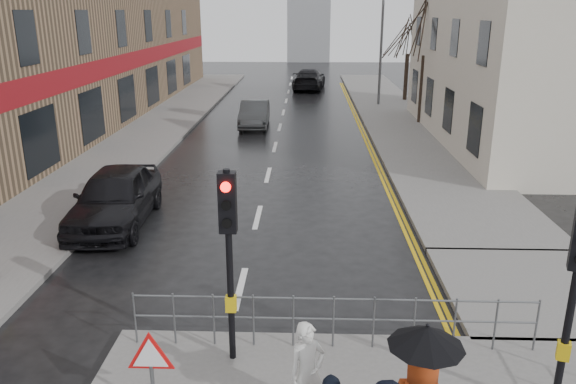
{
  "coord_description": "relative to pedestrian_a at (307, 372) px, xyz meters",
  "views": [
    {
      "loc": [
        1.45,
        -8.15,
        5.89
      ],
      "look_at": [
        0.98,
        5.25,
        1.53
      ],
      "focal_mm": 35.0,
      "sensor_mm": 36.0,
      "label": 1
    }
  ],
  "objects": [
    {
      "name": "ground",
      "position": [
        -1.49,
        1.26,
        -0.92
      ],
      "size": [
        120.0,
        120.0,
        0.0
      ],
      "primitive_type": "plane",
      "color": "black",
      "rests_on": "ground"
    },
    {
      "name": "left_pavement",
      "position": [
        -7.99,
        24.26,
        -0.85
      ],
      "size": [
        4.0,
        44.0,
        0.14
      ],
      "primitive_type": "cube",
      "color": "#605E5B",
      "rests_on": "ground"
    },
    {
      "name": "right_pavement",
      "position": [
        5.01,
        26.26,
        -0.85
      ],
      "size": [
        4.0,
        40.0,
        0.14
      ],
      "primitive_type": "cube",
      "color": "#605E5B",
      "rests_on": "ground"
    },
    {
      "name": "pavement_bridge_right",
      "position": [
        5.01,
        4.26,
        -0.85
      ],
      "size": [
        4.0,
        4.2,
        0.14
      ],
      "primitive_type": "cube",
      "color": "#605E5B",
      "rests_on": "ground"
    },
    {
      "name": "building_left_terrace",
      "position": [
        -13.49,
        23.26,
        4.08
      ],
      "size": [
        8.0,
        42.0,
        10.0
      ],
      "primitive_type": "cube",
      "color": "brown",
      "rests_on": "ground"
    },
    {
      "name": "building_right_cream",
      "position": [
        10.51,
        19.26,
        3.86
      ],
      "size": [
        9.0,
        16.4,
        10.1
      ],
      "color": "beige",
      "rests_on": "ground"
    },
    {
      "name": "traffic_signal_near_left",
      "position": [
        -1.29,
        1.46,
        1.54
      ],
      "size": [
        0.28,
        0.27,
        3.4
      ],
      "color": "black",
      "rests_on": "near_pavement"
    },
    {
      "name": "guard_railing_front",
      "position": [
        0.46,
        1.86,
        -0.06
      ],
      "size": [
        7.14,
        0.04,
        1.0
      ],
      "color": "#595B5E",
      "rests_on": "near_pavement"
    },
    {
      "name": "warning_sign",
      "position": [
        -2.29,
        0.06,
        0.12
      ],
      "size": [
        0.8,
        0.07,
        1.35
      ],
      "color": "#595B5E",
      "rests_on": "near_pavement"
    },
    {
      "name": "street_lamp",
      "position": [
        4.33,
        29.26,
        3.78
      ],
      "size": [
        1.83,
        0.25,
        8.0
      ],
      "color": "#595B5E",
      "rests_on": "right_pavement"
    },
    {
      "name": "tree_near",
      "position": [
        6.01,
        23.26,
        4.21
      ],
      "size": [
        2.4,
        2.4,
        6.58
      ],
      "color": "#32241B",
      "rests_on": "right_pavement"
    },
    {
      "name": "tree_far",
      "position": [
        6.51,
        31.26,
        3.5
      ],
      "size": [
        2.4,
        2.4,
        5.64
      ],
      "color": "#32241B",
      "rests_on": "right_pavement"
    },
    {
      "name": "pedestrian_a",
      "position": [
        0.0,
        0.0,
        0.0
      ],
      "size": [
        0.68,
        0.6,
        1.56
      ],
      "primitive_type": "imported",
      "rotation": [
        0.0,
        0.0,
        0.5
      ],
      "color": "silver",
      "rests_on": "near_pavement"
    },
    {
      "name": "car_parked",
      "position": [
        -5.49,
        8.08,
        -0.1
      ],
      "size": [
        2.11,
        4.87,
        1.63
      ],
      "primitive_type": "imported",
      "rotation": [
        0.0,
        0.0,
        0.04
      ],
      "color": "black",
      "rests_on": "ground"
    },
    {
      "name": "car_mid",
      "position": [
        -2.82,
        22.38,
        -0.25
      ],
      "size": [
        1.5,
        4.11,
        1.35
      ],
      "primitive_type": "imported",
      "rotation": [
        0.0,
        0.0,
        0.02
      ],
      "color": "#3D3F41",
      "rests_on": "ground"
    },
    {
      "name": "car_far",
      "position": [
        0.07,
        37.14,
        -0.13
      ],
      "size": [
        2.74,
        5.62,
        1.58
      ],
      "primitive_type": "imported",
      "rotation": [
        0.0,
        0.0,
        3.04
      ],
      "color": "black",
      "rests_on": "ground"
    }
  ]
}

